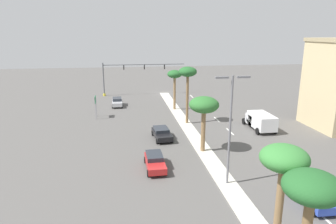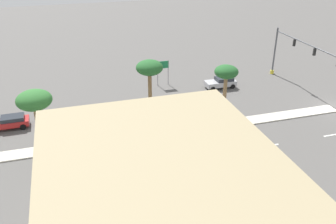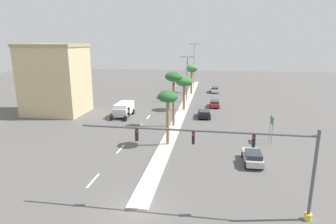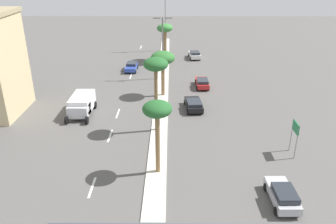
{
  "view_description": "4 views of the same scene",
  "coord_description": "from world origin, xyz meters",
  "px_view_note": "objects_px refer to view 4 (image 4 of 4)",
  "views": [
    {
      "loc": [
        8.64,
        63.57,
        12.9
      ],
      "look_at": [
        2.89,
        25.2,
        2.56
      ],
      "focal_mm": 32.11,
      "sensor_mm": 36.0,
      "label": 1
    },
    {
      "loc": [
        -31.95,
        30.11,
        19.13
      ],
      "look_at": [
        0.27,
        20.58,
        2.34
      ],
      "focal_mm": 38.99,
      "sensor_mm": 36.0,
      "label": 2
    },
    {
      "loc": [
        5.49,
        -18.91,
        12.69
      ],
      "look_at": [
        -0.6,
        19.18,
        3.03
      ],
      "focal_mm": 30.58,
      "sensor_mm": 36.0,
      "label": 3
    },
    {
      "loc": [
        1.24,
        -11.14,
        17.22
      ],
      "look_at": [
        0.98,
        20.06,
        3.34
      ],
      "focal_mm": 36.46,
      "sensor_mm": 36.0,
      "label": 4
    }
  ],
  "objects_px": {
    "palm_tree_inboard": "(165,30)",
    "street_lamp_mid": "(163,43)",
    "directional_road_sign": "(295,131)",
    "palm_tree_leading": "(163,59)",
    "sedan_black_far": "(194,104)",
    "palm_tree_mid": "(157,112)",
    "street_lamp_far": "(165,16)",
    "sedan_red_near": "(202,82)",
    "sedan_white_trailing": "(194,55)",
    "palm_tree_rear": "(156,68)",
    "sedan_blue_leading": "(131,66)",
    "sedan_silver_center": "(283,195)",
    "box_truck": "(81,105)",
    "palm_tree_center": "(165,30)"
  },
  "relations": [
    {
      "from": "sedan_blue_leading",
      "to": "sedan_white_trailing",
      "type": "bearing_deg",
      "value": 35.35
    },
    {
      "from": "palm_tree_rear",
      "to": "street_lamp_far",
      "type": "relative_size",
      "value": 0.68
    },
    {
      "from": "street_lamp_mid",
      "to": "sedan_black_far",
      "type": "relative_size",
      "value": 2.13
    },
    {
      "from": "palm_tree_center",
      "to": "street_lamp_far",
      "type": "bearing_deg",
      "value": 89.76
    },
    {
      "from": "sedan_silver_center",
      "to": "palm_tree_leading",
      "type": "bearing_deg",
      "value": 112.85
    },
    {
      "from": "palm_tree_mid",
      "to": "street_lamp_far",
      "type": "bearing_deg",
      "value": 90.03
    },
    {
      "from": "street_lamp_far",
      "to": "sedan_silver_center",
      "type": "xyz_separation_m",
      "value": [
        9.76,
        -48.96,
        -6.17
      ]
    },
    {
      "from": "directional_road_sign",
      "to": "palm_tree_inboard",
      "type": "bearing_deg",
      "value": 111.52
    },
    {
      "from": "directional_road_sign",
      "to": "palm_tree_leading",
      "type": "height_order",
      "value": "palm_tree_leading"
    },
    {
      "from": "sedan_red_near",
      "to": "directional_road_sign",
      "type": "bearing_deg",
      "value": -69.68
    },
    {
      "from": "box_truck",
      "to": "sedan_blue_leading",
      "type": "bearing_deg",
      "value": 77.27
    },
    {
      "from": "palm_tree_leading",
      "to": "sedan_white_trailing",
      "type": "distance_m",
      "value": 20.93
    },
    {
      "from": "sedan_white_trailing",
      "to": "sedan_silver_center",
      "type": "relative_size",
      "value": 1.05
    },
    {
      "from": "palm_tree_center",
      "to": "palm_tree_inboard",
      "type": "relative_size",
      "value": 0.94
    },
    {
      "from": "palm_tree_mid",
      "to": "street_lamp_far",
      "type": "distance_m",
      "value": 44.84
    },
    {
      "from": "sedan_black_far",
      "to": "sedan_blue_leading",
      "type": "bearing_deg",
      "value": 120.13
    },
    {
      "from": "palm_tree_mid",
      "to": "box_truck",
      "type": "xyz_separation_m",
      "value": [
        -9.7,
        12.4,
        -4.54
      ]
    },
    {
      "from": "sedan_red_near",
      "to": "sedan_silver_center",
      "type": "height_order",
      "value": "sedan_silver_center"
    },
    {
      "from": "directional_road_sign",
      "to": "street_lamp_far",
      "type": "relative_size",
      "value": 0.29
    },
    {
      "from": "sedan_red_near",
      "to": "sedan_white_trailing",
      "type": "bearing_deg",
      "value": 90.41
    },
    {
      "from": "palm_tree_leading",
      "to": "palm_tree_inboard",
      "type": "relative_size",
      "value": 0.88
    },
    {
      "from": "directional_road_sign",
      "to": "sedan_white_trailing",
      "type": "xyz_separation_m",
      "value": [
        -7.21,
        35.37,
        -1.73
      ]
    },
    {
      "from": "palm_tree_mid",
      "to": "palm_tree_leading",
      "type": "height_order",
      "value": "palm_tree_mid"
    },
    {
      "from": "directional_road_sign",
      "to": "palm_tree_mid",
      "type": "bearing_deg",
      "value": -166.15
    },
    {
      "from": "directional_road_sign",
      "to": "palm_tree_rear",
      "type": "relative_size",
      "value": 0.42
    },
    {
      "from": "palm_tree_inboard",
      "to": "street_lamp_mid",
      "type": "bearing_deg",
      "value": -91.82
    },
    {
      "from": "street_lamp_mid",
      "to": "sedan_silver_center",
      "type": "xyz_separation_m",
      "value": [
        9.89,
        -30.53,
        -4.91
      ]
    },
    {
      "from": "palm_tree_leading",
      "to": "sedan_silver_center",
      "type": "distance_m",
      "value": 25.35
    },
    {
      "from": "directional_road_sign",
      "to": "street_lamp_mid",
      "type": "distance_m",
      "value": 26.81
    },
    {
      "from": "street_lamp_mid",
      "to": "sedan_white_trailing",
      "type": "distance_m",
      "value": 14.32
    },
    {
      "from": "palm_tree_rear",
      "to": "sedan_blue_leading",
      "type": "bearing_deg",
      "value": 102.97
    },
    {
      "from": "directional_road_sign",
      "to": "palm_tree_center",
      "type": "bearing_deg",
      "value": 110.5
    },
    {
      "from": "palm_tree_leading",
      "to": "sedan_blue_leading",
      "type": "xyz_separation_m",
      "value": [
        -5.64,
        11.7,
        -4.49
      ]
    },
    {
      "from": "palm_tree_mid",
      "to": "palm_tree_rear",
      "type": "xyz_separation_m",
      "value": [
        -0.44,
        8.19,
        1.38
      ]
    },
    {
      "from": "palm_tree_mid",
      "to": "palm_tree_inboard",
      "type": "distance_m",
      "value": 35.41
    },
    {
      "from": "palm_tree_mid",
      "to": "sedan_red_near",
      "type": "bearing_deg",
      "value": 75.53
    },
    {
      "from": "palm_tree_leading",
      "to": "sedan_silver_center",
      "type": "bearing_deg",
      "value": -67.15
    },
    {
      "from": "directional_road_sign",
      "to": "palm_tree_leading",
      "type": "xyz_separation_m",
      "value": [
        -12.81,
        15.7,
        2.72
      ]
    },
    {
      "from": "street_lamp_far",
      "to": "sedan_silver_center",
      "type": "distance_m",
      "value": 50.31
    },
    {
      "from": "street_lamp_mid",
      "to": "sedan_red_near",
      "type": "xyz_separation_m",
      "value": [
        5.91,
        -4.08,
        -4.95
      ]
    },
    {
      "from": "palm_tree_leading",
      "to": "sedan_white_trailing",
      "type": "xyz_separation_m",
      "value": [
        5.6,
        19.67,
        -4.45
      ]
    },
    {
      "from": "directional_road_sign",
      "to": "sedan_blue_leading",
      "type": "height_order",
      "value": "directional_road_sign"
    },
    {
      "from": "sedan_silver_center",
      "to": "box_truck",
      "type": "xyz_separation_m",
      "value": [
        -19.43,
        16.53,
        0.51
      ]
    },
    {
      "from": "palm_tree_center",
      "to": "box_truck",
      "type": "xyz_separation_m",
      "value": [
        -9.64,
        -25.29,
        -4.32
      ]
    },
    {
      "from": "sedan_blue_leading",
      "to": "sedan_silver_center",
      "type": "distance_m",
      "value": 37.94
    },
    {
      "from": "street_lamp_mid",
      "to": "box_truck",
      "type": "bearing_deg",
      "value": -124.29
    },
    {
      "from": "sedan_red_near",
      "to": "box_truck",
      "type": "bearing_deg",
      "value": -147.3
    },
    {
      "from": "sedan_black_far",
      "to": "palm_tree_center",
      "type": "bearing_deg",
      "value": 99.74
    },
    {
      "from": "palm_tree_rear",
      "to": "sedan_blue_leading",
      "type": "height_order",
      "value": "palm_tree_rear"
    },
    {
      "from": "street_lamp_far",
      "to": "sedan_silver_center",
      "type": "height_order",
      "value": "street_lamp_far"
    }
  ]
}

